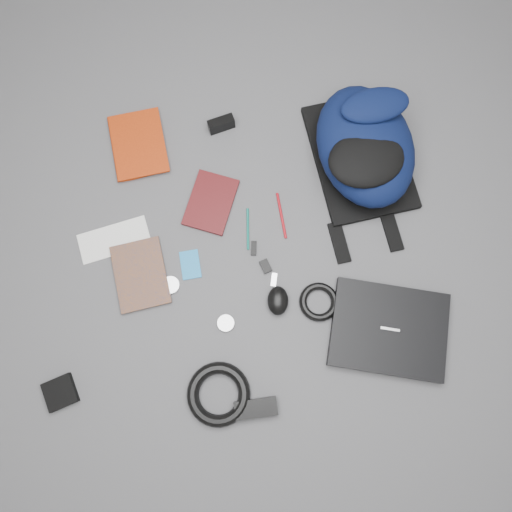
{
  "coord_description": "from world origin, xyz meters",
  "views": [
    {
      "loc": [
        -0.01,
        -0.36,
        1.58
      ],
      "look_at": [
        0.0,
        0.0,
        0.02
      ],
      "focal_mm": 35.0,
      "sensor_mm": 36.0,
      "label": 1
    }
  ],
  "objects_px": {
    "comic_book": "(115,281)",
    "dvd_case": "(211,202)",
    "backpack": "(365,146)",
    "power_brick": "(256,408)",
    "pouch": "(60,393)",
    "mouse": "(278,301)",
    "laptop": "(389,330)",
    "compact_camera": "(221,124)",
    "textbook_red": "(112,150)"
  },
  "relations": [
    {
      "from": "backpack",
      "to": "textbook_red",
      "type": "height_order",
      "value": "backpack"
    },
    {
      "from": "comic_book",
      "to": "compact_camera",
      "type": "xyz_separation_m",
      "value": [
        0.35,
        0.53,
        0.02
      ]
    },
    {
      "from": "power_brick",
      "to": "comic_book",
      "type": "bearing_deg",
      "value": 131.04
    },
    {
      "from": "laptop",
      "to": "power_brick",
      "type": "xyz_separation_m",
      "value": [
        -0.42,
        -0.22,
        -0.0
      ]
    },
    {
      "from": "textbook_red",
      "to": "pouch",
      "type": "bearing_deg",
      "value": -109.98
    },
    {
      "from": "mouse",
      "to": "power_brick",
      "type": "distance_m",
      "value": 0.33
    },
    {
      "from": "textbook_red",
      "to": "power_brick",
      "type": "xyz_separation_m",
      "value": [
        0.47,
        -0.86,
        0.0
      ]
    },
    {
      "from": "power_brick",
      "to": "compact_camera",
      "type": "bearing_deg",
      "value": 89.3
    },
    {
      "from": "backpack",
      "to": "power_brick",
      "type": "relative_size",
      "value": 3.67
    },
    {
      "from": "dvd_case",
      "to": "power_brick",
      "type": "bearing_deg",
      "value": -60.73
    },
    {
      "from": "textbook_red",
      "to": "power_brick",
      "type": "height_order",
      "value": "power_brick"
    },
    {
      "from": "backpack",
      "to": "pouch",
      "type": "relative_size",
      "value": 5.22
    },
    {
      "from": "comic_book",
      "to": "laptop",
      "type": "bearing_deg",
      "value": -23.87
    },
    {
      "from": "pouch",
      "to": "backpack",
      "type": "bearing_deg",
      "value": 37.63
    },
    {
      "from": "textbook_red",
      "to": "pouch",
      "type": "xyz_separation_m",
      "value": [
        -0.13,
        -0.8,
        -0.0
      ]
    },
    {
      "from": "mouse",
      "to": "power_brick",
      "type": "bearing_deg",
      "value": -100.63
    },
    {
      "from": "laptop",
      "to": "dvd_case",
      "type": "distance_m",
      "value": 0.71
    },
    {
      "from": "backpack",
      "to": "compact_camera",
      "type": "distance_m",
      "value": 0.49
    },
    {
      "from": "backpack",
      "to": "comic_book",
      "type": "height_order",
      "value": "backpack"
    },
    {
      "from": "dvd_case",
      "to": "mouse",
      "type": "bearing_deg",
      "value": -40.06
    },
    {
      "from": "laptop",
      "to": "comic_book",
      "type": "height_order",
      "value": "laptop"
    },
    {
      "from": "backpack",
      "to": "textbook_red",
      "type": "bearing_deg",
      "value": 165.28
    },
    {
      "from": "laptop",
      "to": "textbook_red",
      "type": "bearing_deg",
      "value": 155.22
    },
    {
      "from": "dvd_case",
      "to": "pouch",
      "type": "height_order",
      "value": "pouch"
    },
    {
      "from": "power_brick",
      "to": "backpack",
      "type": "bearing_deg",
      "value": 58.72
    },
    {
      "from": "laptop",
      "to": "pouch",
      "type": "relative_size",
      "value": 3.89
    },
    {
      "from": "pouch",
      "to": "comic_book",
      "type": "bearing_deg",
      "value": 65.77
    },
    {
      "from": "textbook_red",
      "to": "comic_book",
      "type": "bearing_deg",
      "value": -97.51
    },
    {
      "from": "compact_camera",
      "to": "comic_book",
      "type": "bearing_deg",
      "value": -141.87
    },
    {
      "from": "dvd_case",
      "to": "power_brick",
      "type": "relative_size",
      "value": 1.54
    },
    {
      "from": "laptop",
      "to": "comic_book",
      "type": "relative_size",
      "value": 1.58
    },
    {
      "from": "backpack",
      "to": "compact_camera",
      "type": "xyz_separation_m",
      "value": [
        -0.47,
        0.13,
        -0.07
      ]
    },
    {
      "from": "mouse",
      "to": "pouch",
      "type": "relative_size",
      "value": 1.02
    },
    {
      "from": "dvd_case",
      "to": "pouch",
      "type": "relative_size",
      "value": 2.19
    },
    {
      "from": "backpack",
      "to": "laptop",
      "type": "distance_m",
      "value": 0.59
    },
    {
      "from": "textbook_red",
      "to": "compact_camera",
      "type": "relative_size",
      "value": 2.68
    },
    {
      "from": "comic_book",
      "to": "dvd_case",
      "type": "distance_m",
      "value": 0.4
    },
    {
      "from": "backpack",
      "to": "laptop",
      "type": "height_order",
      "value": "backpack"
    },
    {
      "from": "comic_book",
      "to": "pouch",
      "type": "height_order",
      "value": "pouch"
    },
    {
      "from": "dvd_case",
      "to": "backpack",
      "type": "bearing_deg",
      "value": 34.07
    },
    {
      "from": "backpack",
      "to": "mouse",
      "type": "xyz_separation_m",
      "value": [
        -0.3,
        -0.48,
        -0.07
      ]
    },
    {
      "from": "laptop",
      "to": "backpack",
      "type": "bearing_deg",
      "value": 105.24
    },
    {
      "from": "backpack",
      "to": "power_brick",
      "type": "distance_m",
      "value": 0.89
    },
    {
      "from": "comic_book",
      "to": "power_brick",
      "type": "xyz_separation_m",
      "value": [
        0.44,
        -0.4,
        0.01
      ]
    },
    {
      "from": "textbook_red",
      "to": "mouse",
      "type": "xyz_separation_m",
      "value": [
        0.54,
        -0.53,
        0.01
      ]
    },
    {
      "from": "comic_book",
      "to": "mouse",
      "type": "xyz_separation_m",
      "value": [
        0.52,
        -0.08,
        0.02
      ]
    },
    {
      "from": "laptop",
      "to": "pouch",
      "type": "xyz_separation_m",
      "value": [
        -1.02,
        -0.16,
        -0.01
      ]
    },
    {
      "from": "textbook_red",
      "to": "dvd_case",
      "type": "relative_size",
      "value": 1.21
    },
    {
      "from": "laptop",
      "to": "power_brick",
      "type": "relative_size",
      "value": 2.74
    },
    {
      "from": "power_brick",
      "to": "pouch",
      "type": "xyz_separation_m",
      "value": [
        -0.59,
        0.06,
        -0.0
      ]
    }
  ]
}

